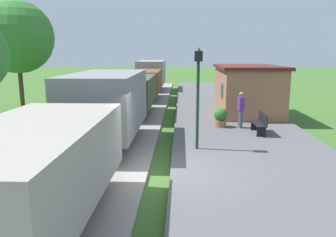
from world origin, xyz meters
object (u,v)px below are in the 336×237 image
(freight_train, at_px, (133,90))
(person_waiting, at_px, (241,108))
(tree_trackside_far, at_px, (17,37))
(bench_near_hut, at_px, (260,123))
(station_hut, at_px, (247,89))
(potted_planter, at_px, (221,117))
(lamp_post_near, at_px, (198,80))

(freight_train, relative_size, person_waiting, 19.06)
(tree_trackside_far, bearing_deg, person_waiting, -23.36)
(bench_near_hut, height_order, person_waiting, person_waiting)
(station_hut, bearing_deg, freight_train, 178.58)
(freight_train, bearing_deg, tree_trackside_far, 168.78)
(person_waiting, bearing_deg, station_hut, -110.32)
(station_hut, height_order, tree_trackside_far, tree_trackside_far)
(tree_trackside_far, bearing_deg, potted_planter, -24.25)
(freight_train, bearing_deg, person_waiting, -36.48)
(freight_train, height_order, potted_planter, freight_train)
(bench_near_hut, xyz_separation_m, potted_planter, (-1.58, 1.25, 0.00))
(person_waiting, relative_size, tree_trackside_far, 0.24)
(bench_near_hut, bearing_deg, freight_train, 140.24)
(station_hut, bearing_deg, tree_trackside_far, 173.38)
(lamp_post_near, bearing_deg, person_waiting, 58.11)
(person_waiting, relative_size, lamp_post_near, 0.46)
(person_waiting, bearing_deg, freight_train, -42.08)
(station_hut, bearing_deg, person_waiting, -104.72)
(freight_train, height_order, lamp_post_near, lamp_post_near)
(lamp_post_near, relative_size, tree_trackside_far, 0.53)
(person_waiting, height_order, potted_planter, person_waiting)
(potted_planter, bearing_deg, lamp_post_near, -109.30)
(freight_train, xyz_separation_m, potted_planter, (4.82, -4.07, -0.80))
(person_waiting, bearing_deg, bench_near_hut, 115.99)
(tree_trackside_far, bearing_deg, bench_near_hut, -26.06)
(freight_train, relative_size, potted_planter, 35.59)
(freight_train, height_order, station_hut, station_hut)
(freight_train, xyz_separation_m, tree_trackside_far, (-7.55, 1.50, 3.21))
(bench_near_hut, distance_m, tree_trackside_far, 16.03)
(bench_near_hut, xyz_separation_m, lamp_post_near, (-2.88, -2.48, 2.08))
(station_hut, distance_m, lamp_post_near, 8.39)
(potted_planter, distance_m, tree_trackside_far, 14.14)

